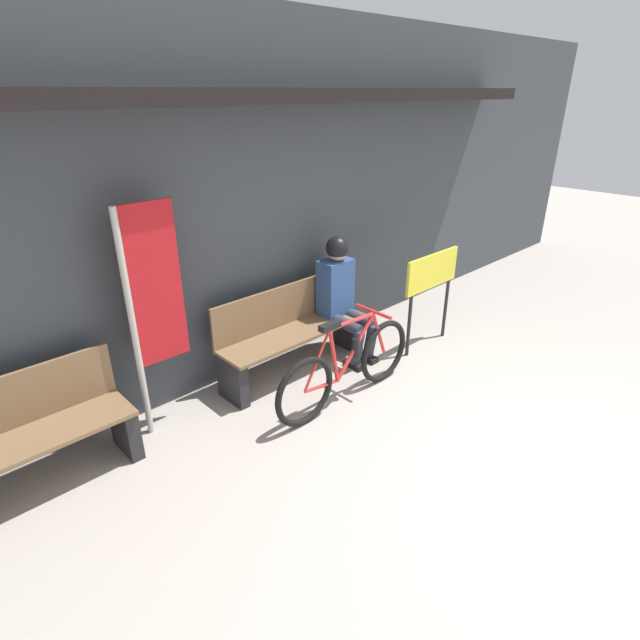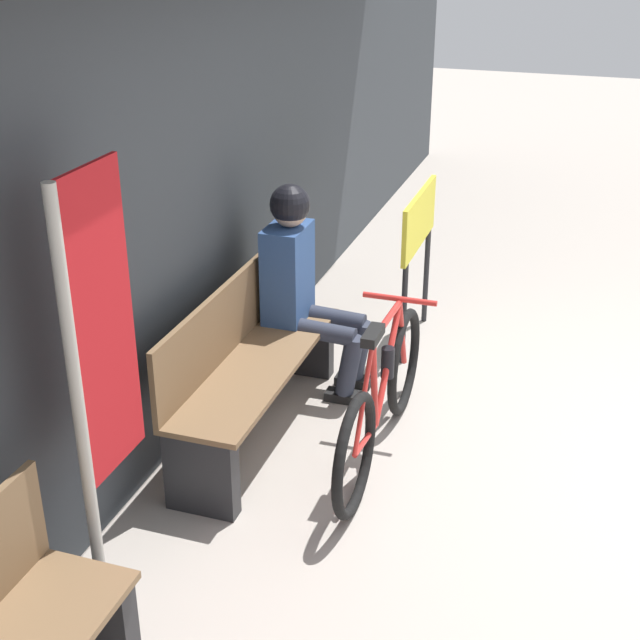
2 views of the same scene
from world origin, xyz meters
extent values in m
plane|color=#ADA399|center=(0.00, 0.00, 0.00)|extent=(24.00, 24.00, 0.00)
cube|color=#3D4247|center=(0.00, 2.74, 1.60)|extent=(12.00, 0.12, 3.20)
cube|color=black|center=(0.00, 2.46, 2.50)|extent=(6.60, 0.44, 0.12)
cube|color=brown|center=(-0.26, 2.30, 0.43)|extent=(1.58, 0.42, 0.03)
cube|color=brown|center=(-0.26, 2.50, 0.64)|extent=(1.58, 0.03, 0.40)
cube|color=#232326|center=(-1.00, 2.30, 0.21)|extent=(0.10, 0.36, 0.41)
cube|color=#232326|center=(0.48, 2.30, 0.21)|extent=(0.10, 0.36, 0.41)
torus|color=black|center=(-0.76, 1.61, 0.31)|extent=(0.61, 0.05, 0.61)
torus|color=black|center=(0.24, 1.61, 0.31)|extent=(0.61, 0.05, 0.61)
cylinder|color=red|center=(-0.21, 1.61, 0.77)|extent=(0.54, 0.03, 0.06)
cylinder|color=red|center=(-0.16, 1.61, 0.50)|extent=(0.47, 0.03, 0.52)
cylinder|color=red|center=(-0.43, 1.61, 0.52)|extent=(0.13, 0.03, 0.54)
cylinder|color=red|center=(-0.57, 1.61, 0.28)|extent=(0.38, 0.03, 0.08)
cylinder|color=red|center=(-0.62, 1.61, 0.55)|extent=(0.30, 0.02, 0.49)
cylinder|color=red|center=(0.15, 1.61, 0.53)|extent=(0.21, 0.03, 0.46)
cube|color=black|center=(-0.48, 1.61, 0.81)|extent=(0.20, 0.07, 0.05)
cylinder|color=red|center=(0.06, 1.61, 0.77)|extent=(0.03, 0.40, 0.03)
cylinder|color=black|center=(-0.16, 1.61, 0.50)|extent=(0.07, 0.07, 0.17)
cylinder|color=#2D3342|center=(0.22, 2.10, 0.43)|extent=(0.11, 0.41, 0.13)
cylinder|color=#2D3342|center=(0.22, 1.93, 0.24)|extent=(0.11, 0.17, 0.39)
cube|color=black|center=(0.22, 1.96, 0.03)|extent=(0.10, 0.22, 0.06)
cylinder|color=#2D3342|center=(0.42, 2.10, 0.43)|extent=(0.11, 0.41, 0.13)
cylinder|color=#2D3342|center=(0.42, 1.93, 0.24)|extent=(0.11, 0.17, 0.39)
cube|color=black|center=(0.42, 1.96, 0.03)|extent=(0.10, 0.22, 0.06)
cube|color=#2D4C84|center=(0.32, 2.34, 0.73)|extent=(0.34, 0.22, 0.57)
sphere|color=tan|center=(0.32, 2.32, 1.11)|extent=(0.20, 0.20, 0.20)
sphere|color=black|center=(0.32, 2.32, 1.14)|extent=(0.23, 0.23, 0.23)
cube|color=brown|center=(-2.65, 2.30, 0.43)|extent=(1.44, 0.42, 0.03)
cube|color=brown|center=(-2.65, 2.50, 0.64)|extent=(1.44, 0.03, 0.40)
cube|color=#232326|center=(-1.98, 2.30, 0.21)|extent=(0.10, 0.36, 0.41)
cylinder|color=#B7B2A8|center=(-1.75, 2.40, 0.92)|extent=(0.05, 0.05, 1.84)
cube|color=red|center=(-1.53, 2.40, 1.22)|extent=(0.40, 0.02, 1.24)
cylinder|color=#232326|center=(0.80, 1.75, 0.34)|extent=(0.04, 0.04, 0.67)
cylinder|color=#232326|center=(1.46, 1.75, 0.34)|extent=(0.04, 0.04, 0.67)
cube|color=yellow|center=(1.13, 1.75, 0.85)|extent=(0.83, 0.03, 0.36)
camera|label=1|loc=(-3.04, -0.96, 2.54)|focal=28.00mm
camera|label=2|loc=(-4.17, 0.65, 2.67)|focal=50.00mm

